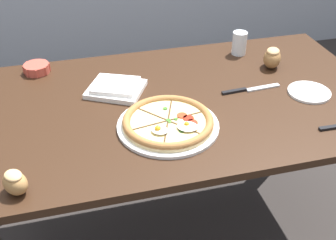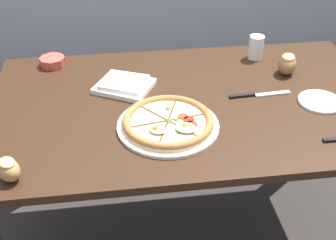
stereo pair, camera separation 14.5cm
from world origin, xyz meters
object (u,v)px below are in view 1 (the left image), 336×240
(bread_piece_near, at_px, (15,182))
(water_glass, at_px, (239,44))
(side_saucer, at_px, (309,92))
(napkin_folded, at_px, (116,88))
(pizza, at_px, (168,123))
(knife_spare, at_px, (250,89))
(ramekin_bowl, at_px, (37,68))
(bread_piece_mid, at_px, (272,57))
(dining_table, at_px, (185,118))

(bread_piece_near, height_order, water_glass, water_glass)
(side_saucer, bearing_deg, napkin_folded, 164.41)
(pizza, relative_size, side_saucer, 2.14)
(pizza, xyz_separation_m, side_saucer, (0.59, 0.08, -0.01))
(bread_piece_near, height_order, knife_spare, bread_piece_near)
(pizza, height_order, ramekin_bowl, pizza)
(bread_piece_mid, height_order, water_glass, water_glass)
(dining_table, distance_m, bread_piece_near, 0.72)
(dining_table, xyz_separation_m, bread_piece_near, (-0.61, -0.36, 0.13))
(pizza, height_order, bread_piece_mid, bread_piece_mid)
(dining_table, relative_size, ramekin_bowl, 13.57)
(dining_table, bearing_deg, pizza, -123.97)
(bread_piece_near, distance_m, knife_spare, 0.95)
(knife_spare, bearing_deg, side_saucer, -24.85)
(dining_table, xyz_separation_m, knife_spare, (0.27, 0.00, 0.09))
(ramekin_bowl, bearing_deg, knife_spare, -23.87)
(ramekin_bowl, height_order, side_saucer, ramekin_bowl)
(side_saucer, bearing_deg, knife_spare, 159.12)
(bread_piece_near, height_order, bread_piece_mid, bread_piece_mid)
(ramekin_bowl, relative_size, side_saucer, 0.68)
(dining_table, height_order, side_saucer, side_saucer)
(water_glass, bearing_deg, bread_piece_near, -144.51)
(ramekin_bowl, height_order, water_glass, water_glass)
(napkin_folded, bearing_deg, dining_table, -26.37)
(ramekin_bowl, bearing_deg, napkin_folded, -38.52)
(knife_spare, distance_m, side_saucer, 0.23)
(ramekin_bowl, distance_m, side_saucer, 1.13)
(bread_piece_mid, relative_size, knife_spare, 0.49)
(ramekin_bowl, relative_size, napkin_folded, 0.43)
(bread_piece_near, distance_m, water_glass, 1.18)
(ramekin_bowl, bearing_deg, bread_piece_mid, -11.69)
(pizza, distance_m, knife_spare, 0.41)
(dining_table, bearing_deg, side_saucer, -9.50)
(napkin_folded, xyz_separation_m, bread_piece_mid, (0.69, 0.04, 0.03))
(napkin_folded, bearing_deg, knife_spare, -13.32)
(pizza, xyz_separation_m, ramekin_bowl, (-0.44, 0.53, 0.00))
(bread_piece_mid, distance_m, water_glass, 0.18)
(bread_piece_near, distance_m, bread_piece_mid, 1.17)
(ramekin_bowl, height_order, napkin_folded, ramekin_bowl)
(knife_spare, relative_size, water_glass, 2.36)
(ramekin_bowl, distance_m, bread_piece_mid, 1.01)
(bread_piece_near, xyz_separation_m, water_glass, (0.96, 0.68, 0.01))
(bread_piece_mid, height_order, side_saucer, bread_piece_mid)
(napkin_folded, relative_size, bread_piece_near, 2.61)
(knife_spare, bearing_deg, pizza, -160.56)
(water_glass, bearing_deg, napkin_folded, -161.87)
(dining_table, xyz_separation_m, pizza, (-0.11, -0.16, 0.11))
(dining_table, relative_size, napkin_folded, 5.77)
(dining_table, distance_m, napkin_folded, 0.30)
(napkin_folded, xyz_separation_m, water_glass, (0.60, 0.20, 0.03))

